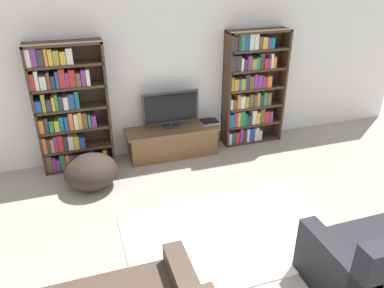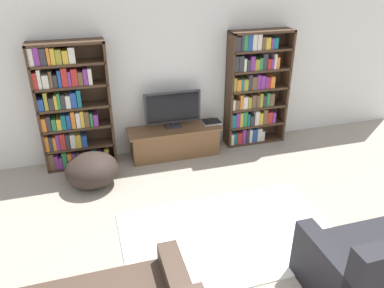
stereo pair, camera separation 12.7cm
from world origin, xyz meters
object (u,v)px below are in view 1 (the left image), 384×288
television (171,109)px  laptop (209,122)px  bookshelf_right (251,89)px  tv_stand (173,142)px  bookshelf_left (68,110)px  beanbag_ottoman (91,171)px

television → laptop: bearing=-1.8°
bookshelf_right → laptop: bookshelf_right is taller
bookshelf_right → tv_stand: size_ratio=1.29×
television → laptop: (0.63, -0.02, -0.30)m
tv_stand → bookshelf_left: bearing=175.7°
laptop → bookshelf_right: bearing=5.9°
television → beanbag_ottoman: television is taller
bookshelf_right → beanbag_ottoman: bookshelf_right is taller
television → tv_stand: bearing=-90.0°
laptop → beanbag_ottoman: 2.04m
tv_stand → bookshelf_right: bearing=4.7°
bookshelf_right → tv_stand: 1.55m
laptop → beanbag_ottoman: bearing=-163.9°
bookshelf_right → television: bookshelf_right is taller
bookshelf_left → beanbag_ottoman: 0.96m
tv_stand → laptop: (0.63, 0.04, 0.24)m
bookshelf_right → beanbag_ottoman: 2.86m
bookshelf_right → television: 1.39m
bookshelf_left → television: bookshelf_left is taller
bookshelf_right → television: bearing=-177.6°
bookshelf_right → bookshelf_left: bearing=180.0°
television → laptop: size_ratio=3.01×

